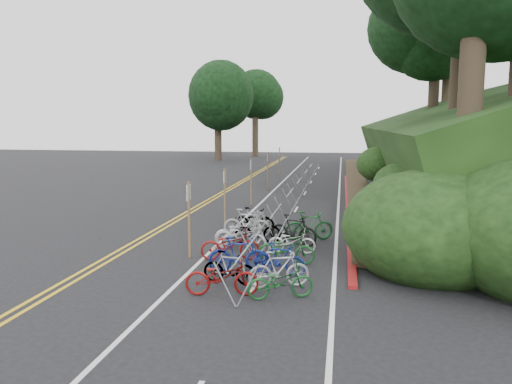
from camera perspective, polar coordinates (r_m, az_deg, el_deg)
ground at (r=16.35m, az=-9.71°, el=-7.59°), size 120.00×120.00×0.00m
road_markings at (r=25.73m, az=-0.86°, el=-1.80°), size 7.47×80.00×0.01m
red_curb at (r=27.17m, az=10.47°, el=-1.32°), size 0.25×28.00×0.10m
embankment at (r=34.76m, az=22.55°, el=4.37°), size 14.30×48.14×9.11m
tree_cluster at (r=37.93m, az=17.31°, el=19.35°), size 33.03×54.52×19.43m
bike_rack_front at (r=13.36m, az=-0.83°, el=-7.25°), size 1.11×3.41×1.11m
bike_racks_rest at (r=28.14m, az=4.98°, el=0.75°), size 1.14×23.00×1.17m
signpost_near at (r=16.16m, az=-7.67°, el=-2.55°), size 0.08×0.40×2.48m
signposts_rest at (r=29.36m, az=0.49°, el=2.21°), size 0.08×18.40×2.50m
bike_front at (r=17.91m, az=-1.95°, el=-4.57°), size 1.34×1.87×0.94m
bike_valet at (r=16.06m, az=0.70°, el=-5.92°), size 3.33×9.18×1.10m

